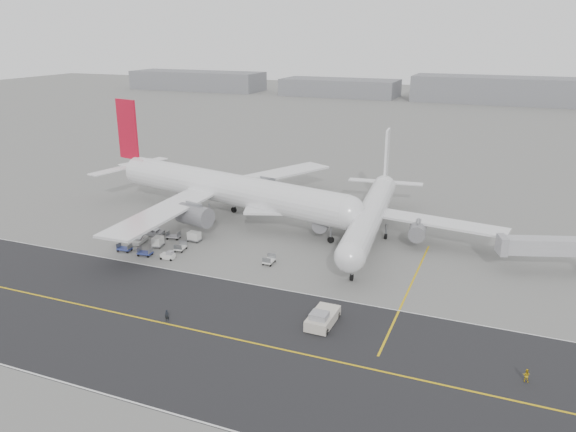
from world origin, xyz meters
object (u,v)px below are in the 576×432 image
at_px(airliner_b, 371,213).
at_px(pushback_tug, 322,318).
at_px(ground_crew_a, 167,316).
at_px(ground_crew_b, 526,375).
at_px(airliner_a, 223,188).
at_px(jet_bridge, 548,248).

xyz_separation_m(airliner_b, pushback_tug, (2.33, -35.41, -4.05)).
relative_size(ground_crew_a, ground_crew_b, 1.06).
bearing_deg(airliner_a, pushback_tug, -123.44).
bearing_deg(ground_crew_b, airliner_a, -23.89).
height_order(airliner_b, ground_crew_a, airliner_b).
bearing_deg(airliner_b, ground_crew_b, -60.14).
xyz_separation_m(airliner_a, airliner_b, (32.11, -0.32, -1.59)).
height_order(airliner_b, pushback_tug, airliner_b).
bearing_deg(airliner_a, ground_crew_b, -110.52).
xyz_separation_m(airliner_a, ground_crew_b, (60.16, -39.26, -5.84)).
xyz_separation_m(pushback_tug, jet_bridge, (28.51, 30.50, 3.30)).
relative_size(airliner_b, pushback_tug, 5.94).
bearing_deg(airliner_a, airliner_b, -77.97).
relative_size(pushback_tug, ground_crew_b, 5.32).
distance_m(pushback_tug, ground_crew_a, 21.33).
bearing_deg(airliner_b, pushback_tug, -92.13).
bearing_deg(ground_crew_a, pushback_tug, 1.59).
bearing_deg(jet_bridge, airliner_a, 156.66).
bearing_deg(pushback_tug, ground_crew_a, -159.56).
bearing_deg(pushback_tug, ground_crew_b, -6.86).
bearing_deg(airliner_a, ground_crew_a, -148.89).
xyz_separation_m(pushback_tug, ground_crew_a, (-20.11, -7.11, -0.15)).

